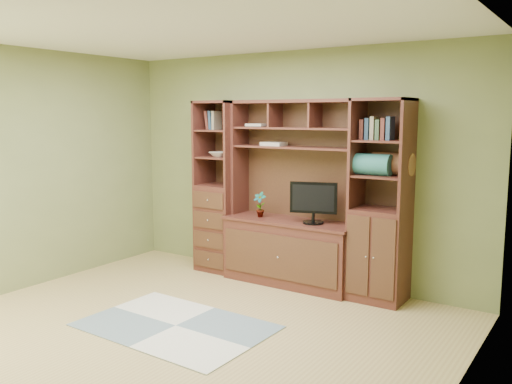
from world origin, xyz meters
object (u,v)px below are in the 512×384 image
Objects in this scene: center_hutch at (290,194)px; monitor at (314,195)px; right_tower at (381,201)px; left_tower at (220,187)px.

center_hutch is 0.31m from monitor.
center_hutch and right_tower have the same top height.
center_hutch is 3.32× the size of monitor.
left_tower reaches higher than monitor.
monitor is (0.31, -0.03, 0.01)m from center_hutch.
right_tower is at bearing 0.00° from left_tower.
monitor is at bearing -6.47° from center_hutch.
center_hutch is at bearing -177.77° from right_tower.
left_tower is 1.31m from monitor.
monitor is at bearing -3.28° from left_tower.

